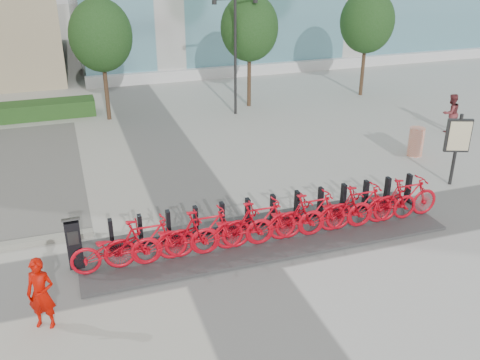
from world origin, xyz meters
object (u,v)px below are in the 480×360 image
object	(u,v)px
bike_0	(115,249)
map_sign	(458,139)
pedestrian	(451,113)
kiosk	(74,243)
worker_red	(41,294)
construction_barrel	(416,142)

from	to	relation	value
bike_0	map_sign	bearing A→B (deg)	-81.60
pedestrian	bike_0	bearing A→B (deg)	17.41
bike_0	map_sign	size ratio (longest dim) A/B	0.88
bike_0	kiosk	size ratio (longest dim) A/B	1.55
bike_0	pedestrian	bearing A→B (deg)	-67.23
bike_0	pedestrian	distance (m)	15.28
kiosk	worker_red	xyz separation A→B (m)	(-0.72, -1.92, 0.06)
pedestrian	map_sign	xyz separation A→B (m)	(-3.32, -4.32, 0.77)
worker_red	map_sign	size ratio (longest dim) A/B	0.67
kiosk	worker_red	size ratio (longest dim) A/B	0.86
kiosk	construction_barrel	xyz separation A→B (m)	(12.09, 3.70, -0.20)
map_sign	construction_barrel	bearing A→B (deg)	100.94
worker_red	pedestrian	size ratio (longest dim) A/B	0.99
bike_0	construction_barrel	size ratio (longest dim) A/B	1.99
worker_red	pedestrian	world-z (taller)	pedestrian
map_sign	bike_0	bearing A→B (deg)	-151.02
construction_barrel	pedestrian	bearing A→B (deg)	31.95
bike_0	worker_red	size ratio (longest dim) A/B	1.33
worker_red	map_sign	xyz separation A→B (m)	(12.38, 3.10, 0.77)
pedestrian	construction_barrel	world-z (taller)	pedestrian
worker_red	map_sign	bearing A→B (deg)	36.51
construction_barrel	map_sign	world-z (taller)	map_sign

